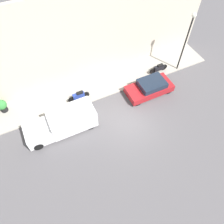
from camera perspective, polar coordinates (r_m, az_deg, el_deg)
The scene contains 9 objects.
ground_plane at distance 16.85m, azimuth 4.32°, elevation -2.83°, with size 60.00×60.00×0.00m, color #514F51.
sidewalk at distance 19.28m, azimuth -1.97°, elevation 7.43°, with size 2.81×19.76×0.10m.
building_facade at distance 17.89m, azimuth -4.49°, elevation 19.04°, with size 0.30×19.76×7.65m.
parked_car at distance 18.50m, azimuth 9.84°, elevation 6.37°, with size 1.82×3.87×1.23m.
delivery_van at distance 16.19m, azimuth -12.92°, elevation -2.76°, with size 1.85×5.10×1.67m.
motorcycle_black at distance 20.40m, azimuth 12.12°, elevation 11.15°, with size 0.30×1.78×0.77m.
motorcycle_blue at distance 17.88m, azimuth -8.67°, elevation 4.17°, with size 0.30×1.80×0.85m.
streetlamp at distance 19.25m, azimuth 19.20°, elevation 18.59°, with size 0.36×0.36×5.39m.
potted_plant at distance 18.90m, azimuth -26.83°, elevation 1.49°, with size 0.79×0.79×1.10m.
Camera 1 is at (-7.68, 5.05, 14.12)m, focal length 35.00 mm.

